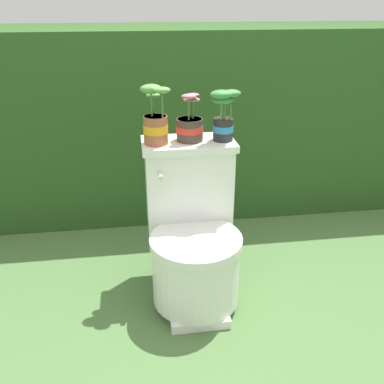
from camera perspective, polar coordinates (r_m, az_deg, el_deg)
ground_plane at (r=2.04m, az=2.58°, el=-14.31°), size 12.00×12.00×0.00m
hedge_backdrop at (r=2.82m, az=-1.49°, el=9.81°), size 3.64×0.77×1.12m
toilet at (r=1.92m, az=0.10°, el=-5.79°), size 0.41×0.55×0.71m
potted_plant_left at (r=1.82m, az=-4.91°, el=9.24°), size 0.12×0.12×0.25m
potted_plant_midleft at (r=1.87m, az=-0.30°, el=8.79°), size 0.12×0.12×0.21m
potted_plant_middle at (r=1.86m, az=4.25°, el=10.09°), size 0.13×0.11×0.23m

